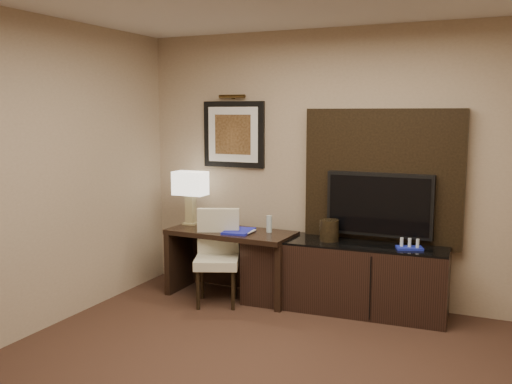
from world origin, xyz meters
The scene contains 15 objects.
wall_back centered at (0.00, 2.50, 1.35)m, with size 4.50×0.01×2.70m, color tan.
desk centered at (-1.15, 2.10, 0.35)m, with size 1.29×0.55×0.69m, color black.
credenza centered at (0.00, 2.20, 0.33)m, with size 1.93×0.54×0.66m, color black.
tv_wall_panel centered at (0.30, 2.44, 1.27)m, with size 1.50×0.12×1.30m, color black.
tv centered at (0.30, 2.34, 1.02)m, with size 1.00×0.08×0.60m, color black.
artwork centered at (-1.30, 2.48, 1.65)m, with size 0.70×0.04×0.70m, color black.
picture_light centered at (-1.30, 2.44, 2.05)m, with size 0.04×0.04×0.30m, color #3D2C13.
desk_chair centered at (-1.17, 1.83, 0.44)m, with size 0.42×0.48×0.88m, color beige, non-canonical shape.
table_lamp centered at (-1.69, 2.22, 0.97)m, with size 0.34×0.20×0.56m, color tan, non-canonical shape.
desk_phone centered at (-1.35, 2.07, 0.74)m, with size 0.19×0.17×0.09m, color black, non-canonical shape.
blue_folder centered at (-1.04, 2.06, 0.70)m, with size 0.26×0.34×0.02m, color #1A1FAB.
book centered at (-1.05, 2.07, 0.79)m, with size 0.15×0.02×0.20m, color tan.
water_bottle centered at (-0.76, 2.18, 0.78)m, with size 0.06×0.06×0.17m, color silver.
ice_bucket centered at (-0.14, 2.18, 0.77)m, with size 0.18×0.18×0.20m, color black.
minibar_tray centered at (0.62, 2.15, 0.71)m, with size 0.23×0.14×0.08m, color #1926A6, non-canonical shape.
Camera 1 is at (1.41, -2.98, 1.89)m, focal length 40.00 mm.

